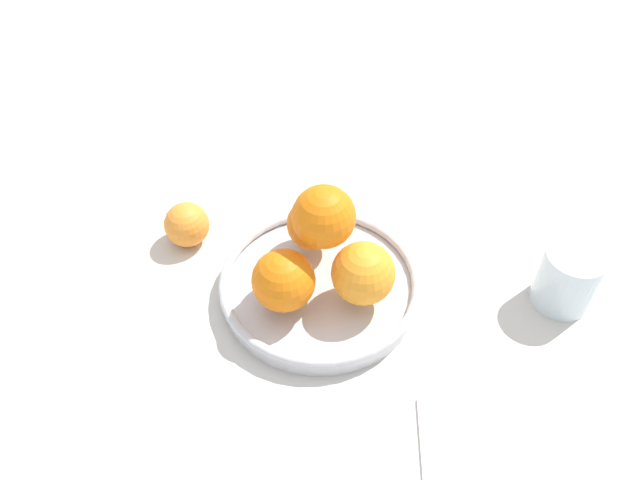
# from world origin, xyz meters

# --- Properties ---
(ground_plane) EXTENTS (4.00, 4.00, 0.00)m
(ground_plane) POSITION_xyz_m (0.00, 0.00, 0.00)
(ground_plane) COLOR beige
(fruit_bowl) EXTENTS (0.28, 0.28, 0.03)m
(fruit_bowl) POSITION_xyz_m (0.00, 0.00, 0.02)
(fruit_bowl) COLOR silver
(fruit_bowl) RESTS_ON ground_plane
(orange_pile) EXTENTS (0.18, 0.19, 0.15)m
(orange_pile) POSITION_xyz_m (0.00, 0.00, 0.10)
(orange_pile) COLOR orange
(orange_pile) RESTS_ON fruit_bowl
(stray_orange) EXTENTS (0.07, 0.07, 0.07)m
(stray_orange) POSITION_xyz_m (-0.22, 0.00, 0.03)
(stray_orange) COLOR orange
(stray_orange) RESTS_ON ground_plane
(drinking_glass) EXTENTS (0.08, 0.08, 0.09)m
(drinking_glass) POSITION_xyz_m (0.30, 0.14, 0.05)
(drinking_glass) COLOR silver
(drinking_glass) RESTS_ON ground_plane
(napkin_folded) EXTENTS (0.16, 0.16, 0.01)m
(napkin_folded) POSITION_xyz_m (0.26, -0.12, 0.00)
(napkin_folded) COLOR white
(napkin_folded) RESTS_ON ground_plane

